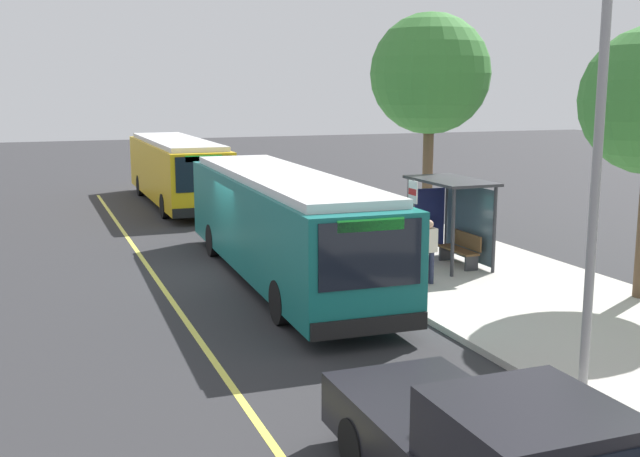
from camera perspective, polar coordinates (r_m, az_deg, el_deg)
ground_plane at (r=22.27m, az=-6.41°, el=-3.20°), size 120.00×120.00×0.00m
sidewalk_curb at (r=24.39m, az=7.37°, el=-1.85°), size 44.00×6.40×0.15m
lane_stripe_center at (r=21.85m, az=-12.01°, el=-3.62°), size 36.00×0.14×0.01m
transit_bus_main at (r=20.87m, az=-2.83°, el=0.48°), size 12.47×2.91×2.95m
transit_bus_second at (r=35.33m, az=-10.55°, el=4.36°), size 11.83×2.63×2.95m
bus_shelter at (r=22.62m, az=9.72°, el=1.88°), size 2.90×1.60×2.48m
waiting_bench at (r=22.57m, az=10.35°, el=-1.47°), size 1.60×0.48×0.95m
route_sign_post at (r=19.38m, az=6.87°, el=0.67°), size 0.44×0.08×2.80m
pedestrian_commuter at (r=20.18m, az=8.04°, el=-1.40°), size 0.24×0.40×1.69m
street_tree_downstreet at (r=26.74m, az=8.13°, el=11.20°), size 4.06×4.06×7.55m
utility_pole at (r=13.48m, az=19.61°, el=1.91°), size 0.16×0.16×6.40m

